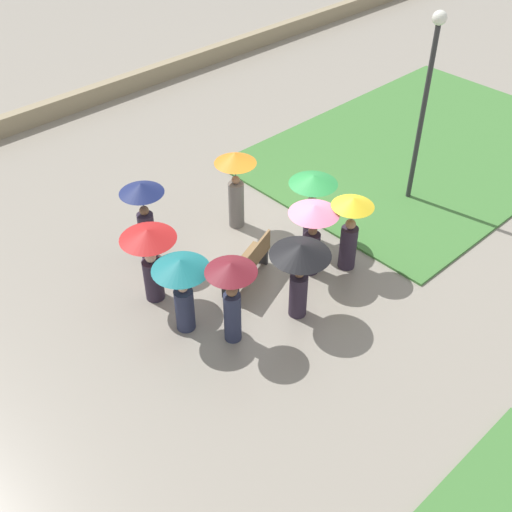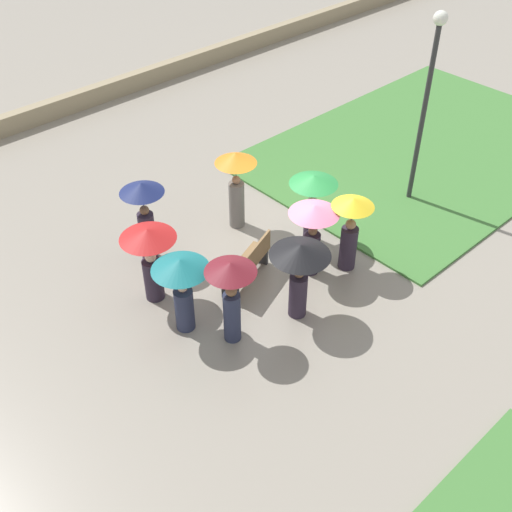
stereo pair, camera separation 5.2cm
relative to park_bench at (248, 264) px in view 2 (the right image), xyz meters
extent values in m
plane|color=gray|center=(-1.47, -0.22, -0.46)|extent=(90.00, 90.00, 0.00)
cube|color=#427A38|center=(-7.54, -0.77, -0.43)|extent=(9.92, 6.88, 0.06)
cube|color=gray|center=(-1.47, -9.77, -0.17)|extent=(45.00, 0.35, 0.58)
cube|color=brown|center=(0.02, -0.06, -0.04)|extent=(1.63, 0.94, 0.05)
cube|color=brown|center=(-0.04, 0.10, 0.21)|extent=(1.50, 0.60, 0.45)
cube|color=#232326|center=(-0.62, -0.30, -0.26)|extent=(0.21, 0.38, 0.40)
cube|color=#232326|center=(0.67, 0.18, -0.26)|extent=(0.21, 0.38, 0.40)
cylinder|color=#2D2D30|center=(-5.16, 0.41, 1.74)|extent=(0.12, 0.12, 4.40)
sphere|color=white|center=(-5.16, 0.41, 4.10)|extent=(0.32, 0.32, 0.32)
cylinder|color=slate|center=(-1.19, -1.72, 0.12)|extent=(0.52, 0.52, 1.17)
sphere|color=#997051|center=(-1.19, -1.72, 0.81)|extent=(0.20, 0.20, 0.20)
cylinder|color=#4C4C4F|center=(-1.19, -1.72, 1.08)|extent=(0.02, 0.02, 0.35)
cone|color=orange|center=(-1.19, -1.72, 1.39)|extent=(0.97, 0.97, 0.27)
cylinder|color=#2D2333|center=(-2.03, -0.09, 0.04)|extent=(0.46, 0.46, 1.00)
sphere|color=beige|center=(-2.03, -0.09, 0.64)|extent=(0.22, 0.22, 0.22)
cylinder|color=#4C4C4F|center=(-2.03, -0.09, 0.93)|extent=(0.02, 0.02, 0.35)
cone|color=#237A38|center=(-2.03, -0.09, 1.20)|extent=(1.09, 1.09, 0.20)
cylinder|color=#2D2333|center=(-1.93, 1.11, 0.06)|extent=(0.44, 0.44, 1.04)
sphere|color=#997051|center=(-1.93, 1.11, 0.69)|extent=(0.23, 0.23, 0.23)
cylinder|color=#4C4C4F|center=(-1.93, 1.11, 0.98)|extent=(0.02, 0.02, 0.35)
cone|color=gold|center=(-1.93, 1.11, 1.25)|extent=(0.91, 0.91, 0.20)
cylinder|color=#2D2333|center=(-1.22, 0.68, 0.04)|extent=(0.50, 0.50, 1.00)
sphere|color=brown|center=(-1.22, 0.68, 0.64)|extent=(0.19, 0.19, 0.19)
cylinder|color=#4C4C4F|center=(-1.22, 0.68, 0.91)|extent=(0.02, 0.02, 0.35)
cone|color=pink|center=(-1.22, 0.68, 1.18)|extent=(1.08, 1.08, 0.19)
cylinder|color=#2D2333|center=(1.78, -0.95, 0.02)|extent=(0.46, 0.46, 0.97)
sphere|color=beige|center=(1.78, -0.95, 0.62)|extent=(0.23, 0.23, 0.23)
cylinder|color=#4C4C4F|center=(1.78, -0.95, 0.91)|extent=(0.02, 0.02, 0.35)
cone|color=red|center=(1.78, -0.95, 1.19)|extent=(1.14, 1.14, 0.22)
cylinder|color=#282D47|center=(1.85, 0.18, 0.01)|extent=(0.48, 0.48, 0.95)
sphere|color=tan|center=(1.85, 0.18, 0.59)|extent=(0.19, 0.19, 0.19)
cylinder|color=#4C4C4F|center=(1.85, 0.18, 0.86)|extent=(0.02, 0.02, 0.35)
cone|color=#197075|center=(1.85, 0.18, 1.15)|extent=(1.12, 1.12, 0.23)
cylinder|color=#2D2333|center=(-0.05, 1.42, 0.03)|extent=(0.49, 0.49, 0.98)
sphere|color=brown|center=(-0.05, 1.42, 0.62)|extent=(0.20, 0.20, 0.20)
cylinder|color=#4C4C4F|center=(-0.05, 1.42, 0.89)|extent=(0.02, 0.02, 0.35)
cone|color=black|center=(-0.05, 1.42, 1.19)|extent=(1.20, 1.20, 0.24)
cylinder|color=#282D47|center=(1.37, 1.04, 0.10)|extent=(0.47, 0.47, 1.12)
sphere|color=brown|center=(1.37, 1.04, 0.77)|extent=(0.22, 0.22, 0.22)
cylinder|color=#4C4C4F|center=(1.37, 1.04, 1.06)|extent=(0.02, 0.02, 0.35)
cone|color=maroon|center=(1.37, 1.04, 1.34)|extent=(0.97, 0.97, 0.20)
cylinder|color=#2D2333|center=(1.08, -2.12, 0.13)|extent=(0.50, 0.50, 1.18)
sphere|color=brown|center=(1.08, -2.12, 0.83)|extent=(0.21, 0.21, 0.21)
cylinder|color=#4C4C4F|center=(1.08, -2.12, 1.11)|extent=(0.02, 0.02, 0.35)
cone|color=navy|center=(1.08, -2.12, 1.40)|extent=(0.96, 0.96, 0.23)
camera|label=1|loc=(7.03, 7.76, 8.70)|focal=45.00mm
camera|label=2|loc=(6.99, 7.80, 8.70)|focal=45.00mm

